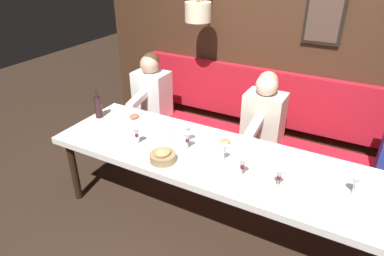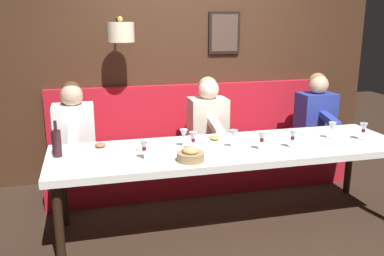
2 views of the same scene
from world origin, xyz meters
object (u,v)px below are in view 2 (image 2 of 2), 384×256
(wine_glass_6, at_px, (193,137))
(wine_bottle, at_px, (57,143))
(bread_bowl, at_px, (191,155))
(diner_nearest, at_px, (316,110))
(wine_glass_5, at_px, (364,128))
(wine_glass_1, at_px, (144,146))
(wine_glass_4, at_px, (234,135))
(wine_glass_0, at_px, (262,138))
(diner_middle, at_px, (74,124))
(wine_glass_2, at_px, (293,136))
(wine_glass_3, at_px, (332,127))
(dining_table, at_px, (231,153))
(diner_near, at_px, (208,116))
(wine_glass_7, at_px, (184,134))

(wine_glass_6, relative_size, wine_bottle, 0.55)
(wine_bottle, bearing_deg, bread_bowl, -110.04)
(diner_nearest, relative_size, wine_glass_5, 4.82)
(wine_glass_1, height_order, wine_glass_4, same)
(diner_nearest, distance_m, wine_bottle, 2.92)
(wine_glass_6, xyz_separation_m, wine_bottle, (0.12, 1.11, 0.00))
(wine_glass_0, relative_size, wine_glass_6, 1.00)
(diner_middle, relative_size, wine_glass_1, 4.82)
(wine_glass_2, height_order, wine_glass_3, same)
(dining_table, distance_m, wine_glass_5, 1.27)
(diner_nearest, relative_size, wine_bottle, 2.64)
(wine_glass_0, bearing_deg, dining_table, 51.85)
(wine_glass_2, bearing_deg, wine_glass_3, -70.98)
(diner_nearest, bearing_deg, wine_glass_1, 115.98)
(dining_table, height_order, diner_middle, diner_middle)
(diner_middle, bearing_deg, wine_bottle, 171.58)
(wine_glass_0, bearing_deg, diner_middle, 56.10)
(diner_middle, bearing_deg, wine_glass_0, -123.90)
(wine_glass_3, bearing_deg, wine_bottle, 87.62)
(diner_near, height_order, wine_glass_6, diner_near)
(wine_glass_3, xyz_separation_m, wine_glass_4, (-0.04, 0.98, 0.00))
(diner_middle, relative_size, wine_glass_4, 4.82)
(bread_bowl, bearing_deg, diner_near, -22.76)
(diner_middle, distance_m, wine_glass_2, 2.13)
(wine_glass_1, relative_size, bread_bowl, 0.75)
(wine_glass_3, height_order, bread_bowl, wine_glass_3)
(diner_near, relative_size, wine_glass_3, 4.82)
(wine_glass_2, bearing_deg, wine_glass_6, 79.74)
(wine_glass_5, bearing_deg, diner_near, 50.52)
(wine_glass_3, relative_size, wine_glass_6, 1.00)
(wine_glass_4, distance_m, bread_bowl, 0.51)
(dining_table, distance_m, wine_glass_3, 1.01)
(wine_glass_4, xyz_separation_m, wine_glass_7, (0.13, 0.41, 0.00))
(wine_glass_2, distance_m, wine_glass_5, 0.76)
(wine_bottle, height_order, bread_bowl, wine_bottle)
(wine_glass_3, xyz_separation_m, wine_glass_5, (-0.10, -0.26, -0.00))
(wine_bottle, distance_m, bread_bowl, 1.09)
(dining_table, relative_size, wine_glass_1, 19.08)
(wine_glass_6, distance_m, wine_glass_7, 0.12)
(diner_nearest, distance_m, wine_glass_0, 1.55)
(dining_table, bearing_deg, bread_bowl, 122.39)
(wine_glass_0, height_order, wine_bottle, wine_bottle)
(diner_nearest, bearing_deg, bread_bowl, 123.00)
(diner_nearest, xyz_separation_m, wine_glass_2, (-1.06, 0.85, 0.04))
(wine_glass_4, bearing_deg, diner_nearest, -55.37)
(diner_middle, relative_size, wine_glass_2, 4.82)
(wine_glass_5, bearing_deg, diner_nearest, -5.64)
(wine_glass_6, xyz_separation_m, bread_bowl, (-0.26, 0.09, -0.07))
(wine_glass_1, height_order, wine_bottle, wine_bottle)
(wine_glass_2, relative_size, wine_glass_5, 1.00)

